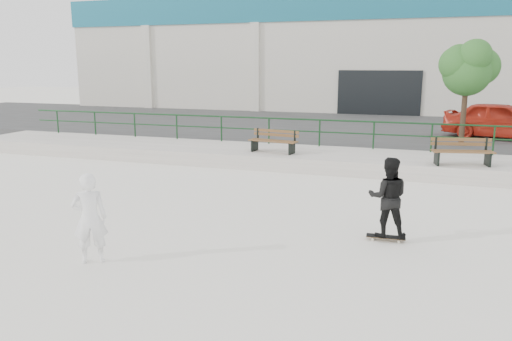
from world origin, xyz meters
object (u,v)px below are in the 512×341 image
(bench_left, at_px, (274,141))
(tree, at_px, (468,67))
(bench_right, at_px, (462,152))
(seated_skater, at_px, (90,218))
(standing_skater, at_px, (388,197))
(red_car, at_px, (501,120))
(skateboard, at_px, (386,237))

(bench_left, bearing_deg, tree, 39.39)
(bench_right, bearing_deg, seated_skater, -138.50)
(bench_left, bearing_deg, bench_right, 5.63)
(bench_right, xyz_separation_m, standing_skater, (-1.77, -6.27, 0.00))
(bench_left, distance_m, standing_skater, 7.93)
(red_car, xyz_separation_m, seated_skater, (-8.65, -15.64, -0.43))
(tree, relative_size, standing_skater, 2.40)
(seated_skater, bearing_deg, red_car, -150.94)
(seated_skater, bearing_deg, bench_right, -158.51)
(tree, bearing_deg, seated_skater, -117.93)
(bench_left, relative_size, tree, 0.45)
(bench_left, xyz_separation_m, tree, (6.41, 3.78, 2.56))
(skateboard, bearing_deg, bench_right, 71.62)
(standing_skater, height_order, seated_skater, standing_skater)
(red_car, xyz_separation_m, skateboard, (-3.65, -12.77, -1.20))
(skateboard, bearing_deg, red_car, 71.43)
(bench_right, distance_m, red_car, 6.78)
(bench_right, bearing_deg, red_car, 61.85)
(seated_skater, bearing_deg, tree, -149.94)
(tree, bearing_deg, bench_right, -93.72)
(bench_right, bearing_deg, tree, 74.28)
(standing_skater, bearing_deg, bench_left, -63.50)
(skateboard, bearing_deg, bench_left, 120.83)
(tree, xyz_separation_m, seated_skater, (-7.03, -13.27, -2.63))
(tree, bearing_deg, standing_skater, -101.11)
(skateboard, relative_size, standing_skater, 0.48)
(bench_left, relative_size, skateboard, 2.27)
(bench_left, height_order, bench_right, bench_right)
(skateboard, distance_m, seated_skater, 5.81)
(red_car, distance_m, seated_skater, 17.88)
(bench_right, distance_m, standing_skater, 6.51)
(red_car, relative_size, standing_skater, 2.75)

